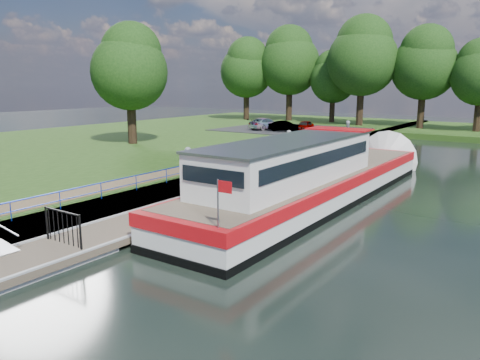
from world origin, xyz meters
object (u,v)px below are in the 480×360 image
Objects in this scene: pontoon at (246,191)px; car_a at (304,126)px; barge at (319,178)px; car_c at (265,124)px; car_b at (285,126)px.

pontoon is 25.27m from car_a.
car_a is at bearing 118.51° from barge.
car_c reaches higher than pontoon.
pontoon is at bearing -162.49° from car_b.
pontoon is at bearing 131.43° from car_c.
barge is 6.49× the size of car_b.
pontoon is 9.56× the size of car_a.
car_a is (-8.71, 23.69, 1.19)m from pontoon.
barge is 6.74× the size of car_a.
pontoon is 1.42× the size of barge.
pontoon is 7.21× the size of car_c.
car_b is (-10.26, 22.33, 1.19)m from pontoon.
car_b is at bearing 174.31° from car_c.
pontoon is 3.85m from barge.
car_b is at bearing 114.68° from pontoon.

